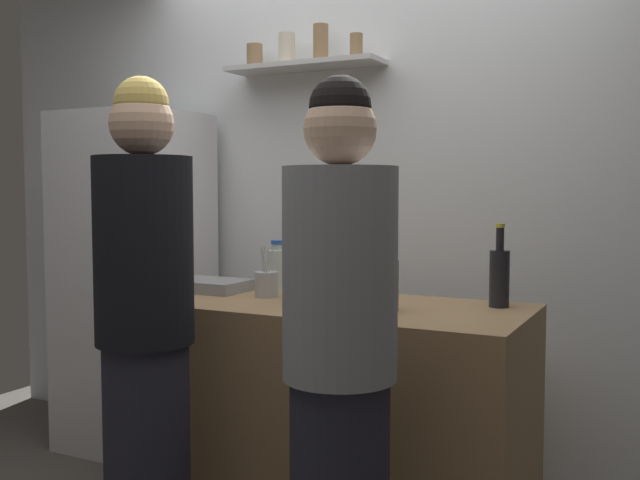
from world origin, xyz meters
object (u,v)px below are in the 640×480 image
Objects in this scene: water_bottle_plastic at (277,268)px; baking_pan at (209,285)px; refrigerator at (134,281)px; wine_bottle_green_glass at (337,276)px; wine_bottle_pale_glass at (294,272)px; wine_bottle_amber_glass at (388,283)px; person_blonde at (145,329)px; person_grey_hoodie at (340,365)px; utensil_holder at (267,284)px; wine_bottle_dark_glass at (499,276)px.

baking_pan is at bearing -142.58° from water_bottle_plastic.
refrigerator reaches higher than wine_bottle_green_glass.
wine_bottle_pale_glass is at bearing -51.18° from water_bottle_plastic.
wine_bottle_pale_glass is at bearing -16.50° from baking_pan.
water_bottle_plastic reaches higher than baking_pan.
wine_bottle_amber_glass is 0.89m from person_blonde.
person_grey_hoodie is at bearing -50.77° from water_bottle_plastic.
wine_bottle_dark_glass is at bearing 10.55° from utensil_holder.
person_blonde is 0.77m from person_grey_hoodie.
refrigerator is 7.85× the size of water_bottle_plastic.
refrigerator is at bearing 173.61° from water_bottle_plastic.
water_bottle_plastic is at bearing 177.28° from wine_bottle_dark_glass.
wine_bottle_dark_glass reaches higher than wine_bottle_amber_glass.
person_blonde reaches higher than wine_bottle_pale_glass.
utensil_holder is at bearing 149.29° from wine_bottle_pale_glass.
person_blonde is (0.90, -0.98, -0.01)m from refrigerator.
wine_bottle_green_glass is at bearing -161.86° from wine_bottle_dark_glass.
baking_pan is 1.23m from person_grey_hoodie.
wine_bottle_green_glass is (-0.25, 0.08, 0.00)m from wine_bottle_amber_glass.
wine_bottle_dark_glass is at bearing -4.48° from refrigerator.
water_bottle_plastic is (-1.01, 0.05, -0.02)m from wine_bottle_dark_glass.
wine_bottle_amber_glass is 0.86× the size of wine_bottle_dark_glass.
person_blonde is at bearing -118.80° from wine_bottle_pale_glass.
person_grey_hoodie is (0.47, -0.57, -0.19)m from wine_bottle_pale_glass.
baking_pan is 0.72m from person_blonde.
baking_pan is 1.27m from wine_bottle_dark_glass.
wine_bottle_green_glass is at bearing 67.94° from person_blonde.
person_grey_hoodie reaches higher than wine_bottle_dark_glass.
utensil_holder is 0.65× the size of wine_bottle_pale_glass.
wine_bottle_dark_glass is 0.92m from person_grey_hoodie.
wine_bottle_dark_glass is (0.94, 0.17, 0.07)m from utensil_holder.
person_blonde reaches higher than wine_bottle_green_glass.
refrigerator is 5.25× the size of wine_bottle_pale_glass.
person_blonde is (-0.44, -0.63, -0.14)m from wine_bottle_green_glass.
wine_bottle_dark_glass is 1.33m from person_blonde.
wine_bottle_pale_glass is (0.51, -0.15, 0.10)m from baking_pan.
wine_bottle_green_glass is 0.76m from person_grey_hoodie.
wine_bottle_pale_glass is 0.63m from person_blonde.
refrigerator is at bearing 165.47° from wine_bottle_green_glass.
refrigerator is 1.95m from person_grey_hoodie.
person_blonde reaches higher than wine_bottle_dark_glass.
wine_bottle_green_glass is (0.34, -0.02, 0.05)m from utensil_holder.
refrigerator is 8.02× the size of utensil_holder.
utensil_holder is at bearing 95.18° from person_grey_hoodie.
wine_bottle_amber_glass is (0.59, -0.10, 0.05)m from utensil_holder.
water_bottle_plastic is (0.24, 0.19, 0.07)m from baking_pan.
wine_bottle_amber_glass is at bearing -26.14° from water_bottle_plastic.
wine_bottle_pale_glass is at bearing -146.81° from wine_bottle_green_glass.
wine_bottle_dark_glass reaches higher than utensil_holder.
water_bottle_plastic is (-0.67, 0.33, -0.01)m from wine_bottle_amber_glass.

